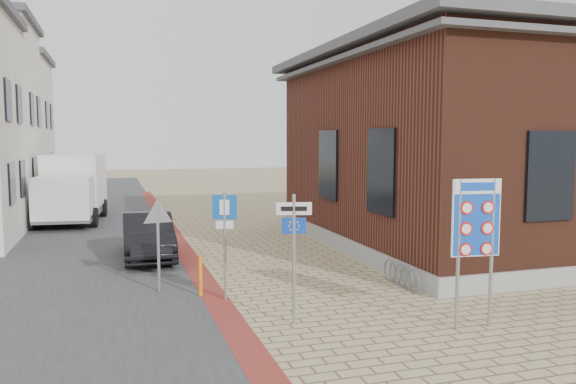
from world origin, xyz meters
TOP-DOWN VIEW (x-y plane):
  - ground at (0.00, 0.00)m, footprint 120.00×120.00m
  - road_strip at (-5.50, 15.00)m, footprint 7.00×60.00m
  - curb_strip at (-2.00, 10.00)m, footprint 0.60×40.00m
  - brick_building at (8.99, 7.00)m, footprint 13.00×13.00m
  - bike_rack at (2.65, 2.20)m, footprint 0.08×1.80m
  - sedan at (-3.20, 7.62)m, footprint 1.50×4.23m
  - box_truck at (-5.90, 16.43)m, footprint 2.89×5.95m
  - border_sign at (2.50, -0.97)m, footprint 1.00×0.16m
  - essen_sign at (-0.80, 0.30)m, footprint 0.69×0.23m
  - parking_sign at (-1.80, 2.30)m, footprint 0.53×0.22m
  - yield_sign at (-3.19, 3.50)m, footprint 0.80×0.18m
  - bollard at (-2.29, 2.80)m, footprint 0.10×0.10m

SIDE VIEW (x-z plane):
  - ground at x=0.00m, z-range 0.00..0.00m
  - road_strip at x=-5.50m, z-range 0.00..0.02m
  - curb_strip at x=-2.00m, z-range 0.00..0.03m
  - bike_rack at x=2.65m, z-range -0.04..0.56m
  - bollard at x=-2.29m, z-range 0.00..0.98m
  - sedan at x=-3.20m, z-range 0.00..1.39m
  - box_truck at x=-5.90m, z-range 0.05..3.06m
  - yield_sign at x=-3.19m, z-range 0.58..2.83m
  - parking_sign at x=-1.80m, z-range 0.46..2.98m
  - essen_sign at x=-0.80m, z-range 0.44..3.06m
  - border_sign at x=2.50m, z-range 0.65..3.59m
  - brick_building at x=8.99m, z-range 0.09..6.89m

